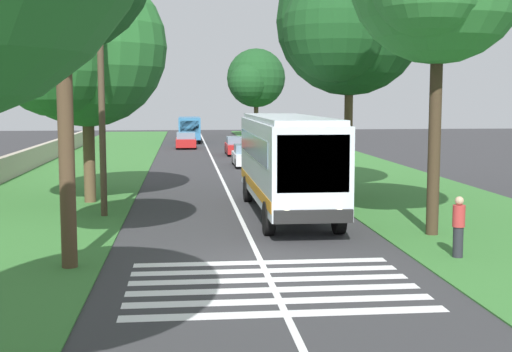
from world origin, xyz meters
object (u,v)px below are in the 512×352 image
object	(u,v)px
roadside_tree_left_1	(80,51)
utility_pole	(101,95)
trailing_minibus_0	(189,127)
roadside_tree_right_1	(255,80)
trailing_car_2	(186,141)
coach_bus	(286,158)
roadside_tree_right_2	(345,26)
trailing_car_1	(237,146)
pedestrian	(458,226)
trailing_car_0	(247,156)

from	to	relation	value
roadside_tree_left_1	utility_pole	world-z (taller)	roadside_tree_left_1
trailing_minibus_0	roadside_tree_right_1	size ratio (longest dim) A/B	0.60
trailing_car_2	coach_bus	bearing A→B (deg)	-174.17
roadside_tree_right_1	utility_pole	size ratio (longest dim) A/B	1.16
coach_bus	roadside_tree_right_2	size ratio (longest dim) A/B	1.01
trailing_car_1	pedestrian	world-z (taller)	pedestrian
trailing_car_2	roadside_tree_left_1	xyz separation A→B (m)	(-32.43, 4.36, 5.66)
coach_bus	roadside_tree_right_2	bearing A→B (deg)	-33.71
roadside_tree_right_2	trailing_car_0	bearing A→B (deg)	12.56
coach_bus	roadside_tree_right_1	size ratio (longest dim) A/B	1.11
trailing_car_2	pedestrian	xyz separation A→B (m)	(-43.79, -7.31, 0.24)
trailing_car_2	roadside_tree_left_1	bearing A→B (deg)	172.35
trailing_car_1	utility_pole	distance (m)	29.35
roadside_tree_right_2	pedestrian	distance (m)	14.44
pedestrian	trailing_car_2	bearing A→B (deg)	9.47
roadside_tree_right_1	pedestrian	bearing A→B (deg)	179.40
trailing_minibus_0	roadside_tree_right_1	world-z (taller)	roadside_tree_right_1
roadside_tree_right_2	coach_bus	bearing A→B (deg)	146.29
coach_bus	roadside_tree_left_1	xyz separation A→B (m)	(3.61, 8.04, 4.18)
trailing_car_1	roadside_tree_right_1	world-z (taller)	roadside_tree_right_1
coach_bus	trailing_car_2	bearing A→B (deg)	5.83
trailing_minibus_0	roadside_tree_right_2	size ratio (longest dim) A/B	0.54
utility_pole	trailing_car_1	bearing A→B (deg)	-14.17
coach_bus	roadside_tree_left_1	distance (m)	9.75
utility_pole	pedestrian	bearing A→B (deg)	-127.15
trailing_car_1	roadside_tree_right_2	distance (m)	24.54
roadside_tree_right_1	pedestrian	size ratio (longest dim) A/B	5.95
roadside_tree_left_1	utility_pole	size ratio (longest dim) A/B	1.13
roadside_tree_right_2	pedestrian	size ratio (longest dim) A/B	6.54
trailing_minibus_0	roadside_tree_right_2	distance (m)	39.77
trailing_car_1	trailing_car_2	size ratio (longest dim) A/B	1.00
trailing_car_0	roadside_tree_left_1	distance (m)	18.43
trailing_car_1	roadside_tree_left_1	bearing A→B (deg)	161.40
roadside_tree_right_1	coach_bus	bearing A→B (deg)	175.49
trailing_car_0	roadside_tree_left_1	world-z (taller)	roadside_tree_left_1
roadside_tree_left_1	roadside_tree_right_1	distance (m)	52.07
roadside_tree_left_1	trailing_car_2	bearing A→B (deg)	-7.65
utility_pole	pedestrian	distance (m)	13.60
coach_bus	trailing_car_0	xyz separation A→B (m)	(19.07, -0.24, -1.48)
trailing_car_2	trailing_car_0	bearing A→B (deg)	-167.01
pedestrian	utility_pole	bearing A→B (deg)	52.85
trailing_car_0	roadside_tree_right_2	bearing A→B (deg)	-167.44
roadside_tree_right_1	utility_pole	world-z (taller)	roadside_tree_right_1
roadside_tree_right_2	utility_pole	bearing A→B (deg)	115.59
trailing_minibus_0	roadside_tree_right_1	distance (m)	13.83
roadside_tree_left_1	roadside_tree_right_2	distance (m)	11.56
trailing_minibus_0	pedestrian	distance (m)	52.00
pedestrian	roadside_tree_right_2	bearing A→B (deg)	1.19
trailing_car_1	roadside_tree_right_1	distance (m)	26.78
trailing_car_1	trailing_minibus_0	world-z (taller)	trailing_minibus_0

